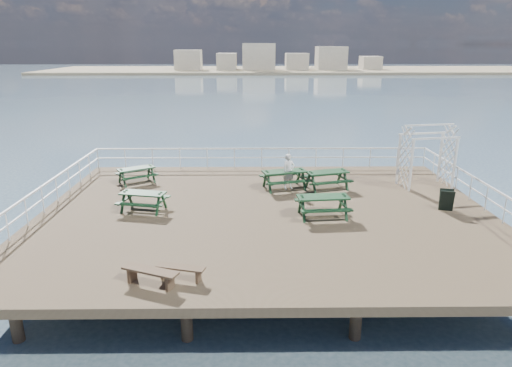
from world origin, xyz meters
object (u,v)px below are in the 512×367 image
object	(u,v)px
flat_bench_near	(150,273)
trellis_arbor	(426,159)
picnic_table_a	(136,172)
person	(289,172)
picnic_table_b	(284,176)
picnic_table_d	(143,197)
flat_bench_far	(181,270)
picnic_table_e	(323,202)
picnic_table_c	(327,176)

from	to	relation	value
flat_bench_near	trellis_arbor	world-z (taller)	trellis_arbor
picnic_table_a	person	size ratio (longest dim) A/B	1.33
picnic_table_b	picnic_table_d	distance (m)	6.53
picnic_table_b	flat_bench_far	bearing A→B (deg)	-127.44
picnic_table_b	person	distance (m)	0.28
picnic_table_d	flat_bench_far	size ratio (longest dim) A/B	1.41
picnic_table_e	flat_bench_near	size ratio (longest dim) A/B	1.24
picnic_table_e	flat_bench_near	bearing A→B (deg)	-142.03
flat_bench_near	picnic_table_a	bearing A→B (deg)	128.09
picnic_table_e	person	distance (m)	3.76
picnic_table_e	flat_bench_far	xyz separation A→B (m)	(-4.78, -4.89, -0.31)
picnic_table_b	picnic_table_d	xyz separation A→B (m)	(-5.87, -2.86, -0.07)
flat_bench_near	flat_bench_far	bearing A→B (deg)	44.13
picnic_table_b	flat_bench_far	world-z (taller)	picnic_table_b
picnic_table_b	trellis_arbor	xyz separation A→B (m)	(6.64, 0.32, 0.69)
picnic_table_b	person	xyz separation A→B (m)	(0.19, -0.03, 0.20)
picnic_table_b	picnic_table_a	bearing A→B (deg)	156.74
flat_bench_far	person	distance (m)	9.31
flat_bench_near	person	size ratio (longest dim) A/B	1.02
picnic_table_c	flat_bench_far	size ratio (longest dim) A/B	1.58
picnic_table_e	flat_bench_far	distance (m)	6.85
picnic_table_d	picnic_table_e	bearing A→B (deg)	5.60
picnic_table_d	person	xyz separation A→B (m)	(6.07, 2.83, 0.27)
picnic_table_d	flat_bench_far	xyz separation A→B (m)	(2.32, -5.68, -0.25)
flat_bench_far	picnic_table_a	bearing A→B (deg)	124.63
picnic_table_a	flat_bench_near	xyz separation A→B (m)	(2.73, -9.89, -0.18)
picnic_table_d	picnic_table_e	world-z (taller)	picnic_table_e
picnic_table_c	picnic_table_a	bearing A→B (deg)	157.29
picnic_table_c	flat_bench_far	distance (m)	10.15
picnic_table_a	picnic_table_d	world-z (taller)	picnic_table_d
picnic_table_c	picnic_table_e	world-z (taller)	picnic_table_e
picnic_table_e	flat_bench_far	bearing A→B (deg)	-139.41
flat_bench_far	trellis_arbor	size ratio (longest dim) A/B	0.49
picnic_table_c	person	world-z (taller)	person
picnic_table_b	trellis_arbor	distance (m)	6.69
trellis_arbor	person	bearing A→B (deg)	173.02
person	picnic_table_a	bearing A→B (deg)	145.23
picnic_table_c	person	size ratio (longest dim) A/B	1.39
flat_bench_far	trellis_arbor	world-z (taller)	trellis_arbor
flat_bench_near	picnic_table_b	bearing A→B (deg)	86.48
picnic_table_d	picnic_table_e	size ratio (longest dim) A/B	0.97
picnic_table_e	trellis_arbor	xyz separation A→B (m)	(5.41, 3.96, 0.70)
flat_bench_far	person	size ratio (longest dim) A/B	0.88
picnic_table_c	picnic_table_d	distance (m)	8.35
picnic_table_a	person	xyz separation A→B (m)	(7.27, -1.08, 0.29)
picnic_table_a	picnic_table_c	xyz separation A→B (m)	(9.06, -1.07, 0.07)
flat_bench_near	trellis_arbor	size ratio (longest dim) A/B	0.57
picnic_table_a	flat_bench_far	size ratio (longest dim) A/B	1.52
person	flat_bench_far	bearing A→B (deg)	-140.12
trellis_arbor	flat_bench_near	bearing A→B (deg)	-150.23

